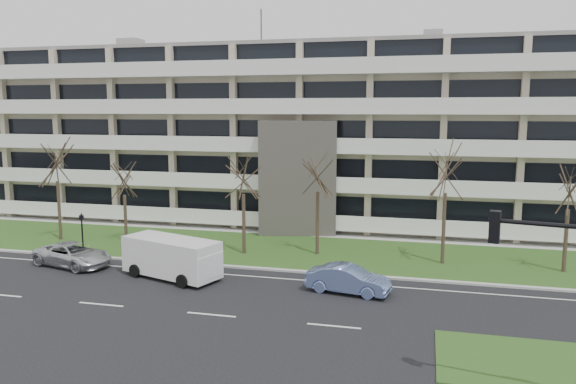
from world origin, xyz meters
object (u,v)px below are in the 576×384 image
(blue_sedan, at_px, (348,279))
(white_van, at_px, (172,255))
(pedestrian_signal, at_px, (82,227))
(silver_pickup, at_px, (73,255))

(blue_sedan, height_order, white_van, white_van)
(white_van, bearing_deg, pedestrian_signal, 173.80)
(pedestrian_signal, bearing_deg, silver_pickup, -70.77)
(blue_sedan, relative_size, pedestrian_signal, 1.65)
(blue_sedan, relative_size, white_van, 0.70)
(white_van, relative_size, pedestrian_signal, 2.35)
(silver_pickup, bearing_deg, white_van, -81.91)
(silver_pickup, relative_size, pedestrian_signal, 1.94)
(white_van, xyz_separation_m, pedestrian_signal, (-8.74, 4.06, 0.34))
(blue_sedan, bearing_deg, pedestrian_signal, 87.22)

